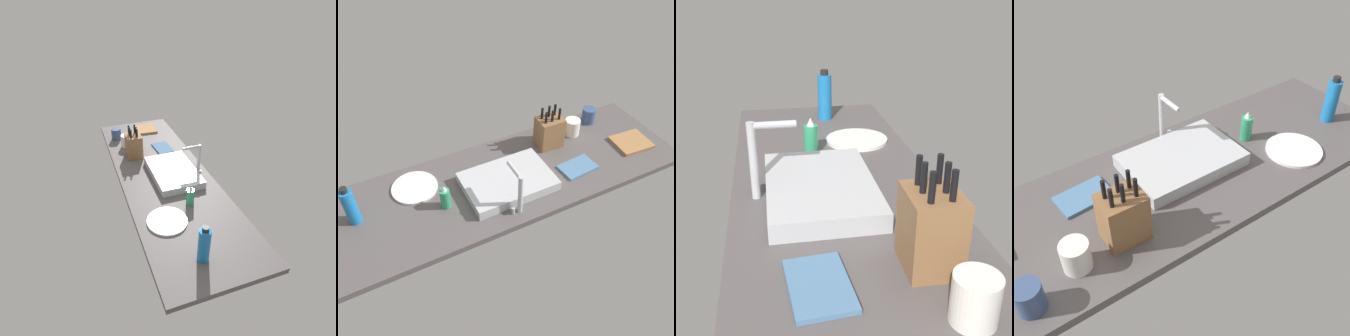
# 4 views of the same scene
# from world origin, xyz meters

# --- Properties ---
(countertop_slab) EXTENTS (1.93, 0.63, 0.04)m
(countertop_slab) POSITION_xyz_m (0.00, 0.00, 0.02)
(countertop_slab) COLOR #514C4C
(countertop_slab) RESTS_ON ground
(sink_basin) EXTENTS (0.45, 0.30, 0.05)m
(sink_basin) POSITION_xyz_m (0.03, 0.06, 0.06)
(sink_basin) COLOR #B7BABF
(sink_basin) RESTS_ON countertop_slab
(faucet) EXTENTS (0.06, 0.13, 0.23)m
(faucet) POSITION_xyz_m (0.06, 0.22, 0.17)
(faucet) COLOR #B7BABF
(faucet) RESTS_ON countertop_slab
(knife_block) EXTENTS (0.14, 0.12, 0.25)m
(knife_block) POSITION_xyz_m (-0.33, -0.14, 0.13)
(knife_block) COLOR brown
(knife_block) RESTS_ON countertop_slab
(cutting_board) EXTENTS (0.22, 0.19, 0.02)m
(cutting_board) POSITION_xyz_m (-0.77, 0.08, 0.04)
(cutting_board) COLOR #9E7042
(cutting_board) RESTS_ON countertop_slab
(soap_bottle) EXTENTS (0.05, 0.05, 0.14)m
(soap_bottle) POSITION_xyz_m (0.36, 0.05, 0.09)
(soap_bottle) COLOR #2D9966
(soap_bottle) RESTS_ON countertop_slab
(water_bottle) EXTENTS (0.06, 0.06, 0.22)m
(water_bottle) POSITION_xyz_m (0.78, -0.06, 0.14)
(water_bottle) COLOR #1970B7
(water_bottle) RESTS_ON countertop_slab
(dinner_plate) EXTENTS (0.23, 0.23, 0.01)m
(dinner_plate) POSITION_xyz_m (0.47, -0.14, 0.04)
(dinner_plate) COLOR white
(dinner_plate) RESTS_ON countertop_slab
(dish_towel) EXTENTS (0.21, 0.14, 0.01)m
(dish_towel) POSITION_xyz_m (-0.37, 0.11, 0.04)
(dish_towel) COLOR teal
(dish_towel) RESTS_ON countertop_slab
(coffee_mug) EXTENTS (0.08, 0.08, 0.10)m
(coffee_mug) POSITION_xyz_m (-0.67, -0.21, 0.08)
(coffee_mug) COLOR #384C75
(coffee_mug) RESTS_ON countertop_slab
(ceramic_cup) EXTENTS (0.09, 0.09, 0.10)m
(ceramic_cup) POSITION_xyz_m (-0.51, -0.16, 0.08)
(ceramic_cup) COLOR silver
(ceramic_cup) RESTS_ON countertop_slab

